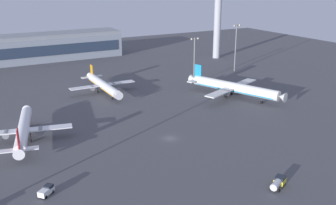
{
  "coord_description": "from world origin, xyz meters",
  "views": [
    {
      "loc": [
        -55.9,
        -99.64,
        49.9
      ],
      "look_at": [
        11.56,
        22.22,
        4.0
      ],
      "focal_mm": 40.94,
      "sensor_mm": 36.0,
      "label": 1
    }
  ],
  "objects_px": {
    "control_tower": "(218,16)",
    "apron_light_west": "(194,57)",
    "baggage_tractor": "(46,191)",
    "airplane_mid_apron": "(23,130)",
    "airplane_far_stand": "(233,87)",
    "fuel_truck": "(278,182)",
    "airplane_terminal_side": "(103,85)",
    "apron_light_central": "(236,45)"
  },
  "relations": [
    {
      "from": "airplane_far_stand",
      "to": "apron_light_central",
      "type": "relative_size",
      "value": 1.74
    },
    {
      "from": "control_tower",
      "to": "baggage_tractor",
      "type": "height_order",
      "value": "control_tower"
    },
    {
      "from": "airplane_terminal_side",
      "to": "fuel_truck",
      "type": "height_order",
      "value": "airplane_terminal_side"
    },
    {
      "from": "airplane_mid_apron",
      "to": "apron_light_west",
      "type": "distance_m",
      "value": 91.6
    },
    {
      "from": "airplane_mid_apron",
      "to": "apron_light_central",
      "type": "bearing_deg",
      "value": 32.7
    },
    {
      "from": "fuel_truck",
      "to": "baggage_tractor",
      "type": "relative_size",
      "value": 1.49
    },
    {
      "from": "airplane_mid_apron",
      "to": "airplane_far_stand",
      "type": "bearing_deg",
      "value": 15.66
    },
    {
      "from": "fuel_truck",
      "to": "apron_light_west",
      "type": "bearing_deg",
      "value": 133.02
    },
    {
      "from": "control_tower",
      "to": "airplane_mid_apron",
      "type": "relative_size",
      "value": 1.22
    },
    {
      "from": "control_tower",
      "to": "apron_light_west",
      "type": "relative_size",
      "value": 2.1
    },
    {
      "from": "apron_light_central",
      "to": "airplane_terminal_side",
      "type": "bearing_deg",
      "value": -176.41
    },
    {
      "from": "control_tower",
      "to": "apron_light_central",
      "type": "relative_size",
      "value": 1.83
    },
    {
      "from": "control_tower",
      "to": "baggage_tractor",
      "type": "bearing_deg",
      "value": -139.16
    },
    {
      "from": "airplane_far_stand",
      "to": "apron_light_west",
      "type": "bearing_deg",
      "value": -107.55
    },
    {
      "from": "airplane_far_stand",
      "to": "apron_light_central",
      "type": "xyz_separation_m",
      "value": [
        31.26,
        38.53,
        10.12
      ]
    },
    {
      "from": "apron_light_west",
      "to": "apron_light_central",
      "type": "relative_size",
      "value": 0.88
    },
    {
      "from": "airplane_terminal_side",
      "to": "fuel_truck",
      "type": "bearing_deg",
      "value": 95.88
    },
    {
      "from": "fuel_truck",
      "to": "apron_light_west",
      "type": "height_order",
      "value": "apron_light_west"
    },
    {
      "from": "control_tower",
      "to": "fuel_truck",
      "type": "distance_m",
      "value": 162.18
    },
    {
      "from": "apron_light_central",
      "to": "airplane_far_stand",
      "type": "bearing_deg",
      "value": -129.05
    },
    {
      "from": "control_tower",
      "to": "fuel_truck",
      "type": "height_order",
      "value": "control_tower"
    },
    {
      "from": "airplane_terminal_side",
      "to": "baggage_tractor",
      "type": "relative_size",
      "value": 8.71
    },
    {
      "from": "airplane_far_stand",
      "to": "fuel_truck",
      "type": "height_order",
      "value": "airplane_far_stand"
    },
    {
      "from": "apron_light_west",
      "to": "fuel_truck",
      "type": "bearing_deg",
      "value": -110.52
    },
    {
      "from": "control_tower",
      "to": "baggage_tractor",
      "type": "relative_size",
      "value": 10.65
    },
    {
      "from": "fuel_truck",
      "to": "apron_light_central",
      "type": "xyz_separation_m",
      "value": [
        68.08,
        103.37,
        13.25
      ]
    },
    {
      "from": "airplane_mid_apron",
      "to": "control_tower",
      "type": "bearing_deg",
      "value": 43.47
    },
    {
      "from": "airplane_far_stand",
      "to": "baggage_tractor",
      "type": "height_order",
      "value": "airplane_far_stand"
    },
    {
      "from": "fuel_truck",
      "to": "baggage_tractor",
      "type": "distance_m",
      "value": 56.6
    },
    {
      "from": "airplane_mid_apron",
      "to": "apron_light_central",
      "type": "xyz_separation_m",
      "value": [
        118.33,
        42.92,
        10.86
      ]
    },
    {
      "from": "apron_light_central",
      "to": "control_tower",
      "type": "bearing_deg",
      "value": 69.92
    },
    {
      "from": "control_tower",
      "to": "airplane_terminal_side",
      "type": "xyz_separation_m",
      "value": [
        -90.89,
        -39.82,
        -23.03
      ]
    },
    {
      "from": "airplane_mid_apron",
      "to": "fuel_truck",
      "type": "height_order",
      "value": "airplane_mid_apron"
    },
    {
      "from": "airplane_mid_apron",
      "to": "fuel_truck",
      "type": "bearing_deg",
      "value": -37.5
    },
    {
      "from": "apron_light_west",
      "to": "airplane_mid_apron",
      "type": "bearing_deg",
      "value": -159.0
    },
    {
      "from": "airplane_far_stand",
      "to": "apron_light_west",
      "type": "xyz_separation_m",
      "value": [
        -1.99,
        28.26,
        8.48
      ]
    },
    {
      "from": "control_tower",
      "to": "airplane_terminal_side",
      "type": "distance_m",
      "value": 101.87
    },
    {
      "from": "airplane_terminal_side",
      "to": "baggage_tractor",
      "type": "xyz_separation_m",
      "value": [
        -41.13,
        -74.29,
        -2.55
      ]
    },
    {
      "from": "control_tower",
      "to": "fuel_truck",
      "type": "relative_size",
      "value": 7.13
    },
    {
      "from": "apron_light_central",
      "to": "fuel_truck",
      "type": "bearing_deg",
      "value": -123.37
    },
    {
      "from": "airplane_far_stand",
      "to": "fuel_truck",
      "type": "distance_m",
      "value": 74.64
    },
    {
      "from": "apron_light_central",
      "to": "airplane_mid_apron",
      "type": "bearing_deg",
      "value": -160.06
    }
  ]
}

